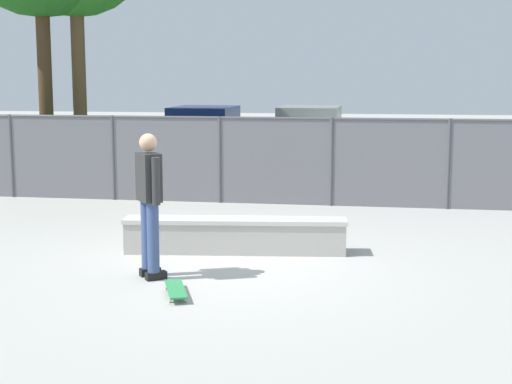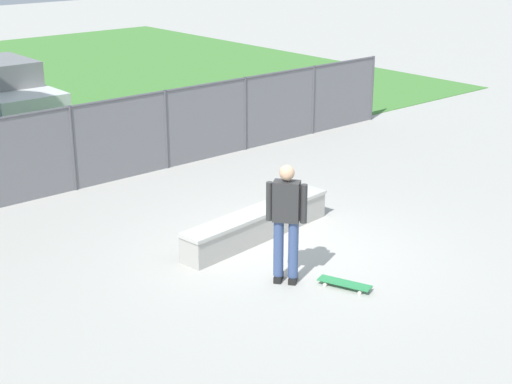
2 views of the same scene
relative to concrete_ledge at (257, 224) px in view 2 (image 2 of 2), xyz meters
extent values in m
plane|color=#ADAAA3|center=(-0.03, -0.85, -0.25)|extent=(80.00, 80.00, 0.00)
cube|color=#A8A59E|center=(0.00, 0.00, -0.03)|extent=(3.18, 0.81, 0.44)
cube|color=beige|center=(0.00, 0.00, 0.22)|extent=(3.22, 0.86, 0.06)
cube|color=black|center=(-0.82, -1.44, -0.20)|extent=(0.27, 0.24, 0.10)
cube|color=black|center=(-0.69, -1.62, -0.20)|extent=(0.27, 0.24, 0.10)
cylinder|color=#384C7A|center=(-0.85, -1.46, 0.29)|extent=(0.15, 0.15, 0.88)
cylinder|color=#384C7A|center=(-0.71, -1.64, 0.29)|extent=(0.15, 0.15, 0.88)
cube|color=#2D2D2D|center=(-0.78, -1.55, 1.03)|extent=(0.40, 0.44, 0.60)
cylinder|color=#2D2D2D|center=(-0.93, -1.35, 1.01)|extent=(0.10, 0.10, 0.58)
cylinder|color=#2D2D2D|center=(-0.63, -1.75, 1.01)|extent=(0.10, 0.10, 0.58)
sphere|color=tan|center=(-0.78, -1.55, 1.46)|extent=(0.22, 0.22, 0.22)
cube|color=#2D8C4C|center=(-0.26, -2.26, -0.17)|extent=(0.47, 0.82, 0.02)
cube|color=#B2B2B7|center=(-0.17, -2.51, -0.19)|extent=(0.15, 0.11, 0.02)
cube|color=#B2B2B7|center=(-0.36, -2.00, -0.19)|extent=(0.15, 0.11, 0.02)
cylinder|color=silver|center=(-0.25, -2.54, -0.23)|extent=(0.05, 0.06, 0.05)
cylinder|color=silver|center=(-0.09, -2.48, -0.23)|extent=(0.05, 0.06, 0.05)
cylinder|color=silver|center=(-0.44, -2.03, -0.23)|extent=(0.05, 0.06, 0.05)
cylinder|color=silver|center=(-0.28, -1.97, -0.23)|extent=(0.05, 0.06, 0.05)
cylinder|color=#4C4C51|center=(-1.13, 4.23, 0.60)|extent=(0.07, 0.07, 1.71)
cylinder|color=#4C4C51|center=(1.07, 4.23, 0.60)|extent=(0.07, 0.07, 1.71)
cylinder|color=#4C4C51|center=(3.28, 4.23, 0.60)|extent=(0.07, 0.07, 1.71)
cylinder|color=#4C4C51|center=(5.48, 4.23, 0.60)|extent=(0.07, 0.07, 1.71)
cylinder|color=#4C4C51|center=(7.68, 4.23, 0.60)|extent=(0.07, 0.07, 1.71)
cylinder|color=#4C4C51|center=(-0.03, 4.23, 1.43)|extent=(15.43, 0.05, 0.05)
cube|color=slate|center=(-0.03, 4.23, 0.60)|extent=(15.43, 0.01, 1.71)
cube|color=silver|center=(0.04, 10.30, 0.42)|extent=(1.82, 4.21, 0.70)
cylinder|color=black|center=(0.94, 8.99, 0.07)|extent=(0.22, 0.64, 0.64)
cylinder|color=black|center=(0.95, 11.60, 0.07)|extent=(0.22, 0.64, 0.64)
camera|label=1|loc=(2.09, -10.69, 2.29)|focal=54.44mm
camera|label=2|loc=(-7.87, -9.13, 4.83)|focal=54.14mm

